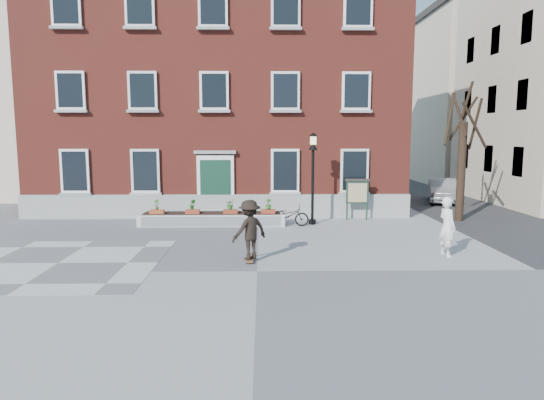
{
  "coord_description": "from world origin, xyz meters",
  "views": [
    {
      "loc": [
        0.15,
        -13.31,
        3.83
      ],
      "look_at": [
        0.5,
        4.0,
        1.5
      ],
      "focal_mm": 32.0,
      "sensor_mm": 36.0,
      "label": 1
    }
  ],
  "objects_px": {
    "bicycle": "(288,215)",
    "skateboarder": "(250,230)",
    "parked_car": "(442,190)",
    "notice_board": "(357,192)",
    "lamp_post": "(313,165)",
    "bystander": "(447,227)"
  },
  "relations": [
    {
      "from": "bystander",
      "to": "lamp_post",
      "type": "relative_size",
      "value": 0.48
    },
    {
      "from": "notice_board",
      "to": "skateboarder",
      "type": "distance_m",
      "value": 8.59
    },
    {
      "from": "lamp_post",
      "to": "notice_board",
      "type": "relative_size",
      "value": 2.1
    },
    {
      "from": "bystander",
      "to": "parked_car",
      "type": "bearing_deg",
      "value": -33.59
    },
    {
      "from": "parked_car",
      "to": "notice_board",
      "type": "height_order",
      "value": "notice_board"
    },
    {
      "from": "parked_car",
      "to": "lamp_post",
      "type": "distance_m",
      "value": 10.75
    },
    {
      "from": "bystander",
      "to": "notice_board",
      "type": "xyz_separation_m",
      "value": [
        -1.56,
        6.66,
        0.31
      ]
    },
    {
      "from": "skateboarder",
      "to": "bicycle",
      "type": "bearing_deg",
      "value": 75.57
    },
    {
      "from": "parked_car",
      "to": "skateboarder",
      "type": "bearing_deg",
      "value": -112.87
    },
    {
      "from": "parked_car",
      "to": "notice_board",
      "type": "bearing_deg",
      "value": -119.67
    },
    {
      "from": "bystander",
      "to": "notice_board",
      "type": "bearing_deg",
      "value": -0.56
    },
    {
      "from": "notice_board",
      "to": "skateboarder",
      "type": "relative_size",
      "value": 0.99
    },
    {
      "from": "lamp_post",
      "to": "skateboarder",
      "type": "relative_size",
      "value": 2.07
    },
    {
      "from": "bystander",
      "to": "notice_board",
      "type": "height_order",
      "value": "bystander"
    },
    {
      "from": "parked_car",
      "to": "bystander",
      "type": "height_order",
      "value": "bystander"
    },
    {
      "from": "bicycle",
      "to": "notice_board",
      "type": "relative_size",
      "value": 0.92
    },
    {
      "from": "bicycle",
      "to": "bystander",
      "type": "xyz_separation_m",
      "value": [
        4.76,
        -5.23,
        0.5
      ]
    },
    {
      "from": "parked_car",
      "to": "notice_board",
      "type": "distance_m",
      "value": 8.35
    },
    {
      "from": "parked_car",
      "to": "lamp_post",
      "type": "bearing_deg",
      "value": -123.65
    },
    {
      "from": "bicycle",
      "to": "skateboarder",
      "type": "height_order",
      "value": "skateboarder"
    },
    {
      "from": "lamp_post",
      "to": "notice_board",
      "type": "xyz_separation_m",
      "value": [
        2.13,
        1.01,
        -1.28
      ]
    },
    {
      "from": "bicycle",
      "to": "notice_board",
      "type": "height_order",
      "value": "notice_board"
    }
  ]
}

